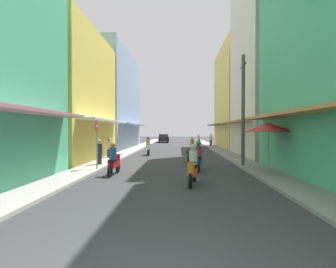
% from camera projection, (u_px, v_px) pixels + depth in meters
% --- Properties ---
extents(ground_plane, '(117.05, 117.05, 0.00)m').
position_uv_depth(ground_plane, '(175.00, 151.00, 25.79)').
color(ground_plane, '#38383A').
extents(sidewalk_left, '(1.52, 61.20, 0.12)m').
position_uv_depth(sidewalk_left, '(131.00, 150.00, 25.98)').
color(sidewalk_left, '#ADA89E').
rests_on(sidewalk_left, ground).
extents(sidewalk_right, '(1.52, 61.20, 0.12)m').
position_uv_depth(sidewalk_right, '(220.00, 151.00, 25.59)').
color(sidewalk_right, gray).
rests_on(sidewalk_right, ground).
extents(building_left_mid, '(7.05, 9.10, 9.03)m').
position_uv_depth(building_left_mid, '(58.00, 97.00, 18.00)').
color(building_left_mid, '#EFD159').
rests_on(building_left_mid, ground).
extents(building_left_far, '(7.05, 13.88, 10.99)m').
position_uv_depth(building_left_far, '(106.00, 102.00, 29.96)').
color(building_left_far, '#8CA5CC').
rests_on(building_left_far, ground).
extents(building_right_mid, '(7.05, 8.02, 17.95)m').
position_uv_depth(building_right_mid, '(278.00, 45.00, 20.21)').
color(building_right_mid, silver).
rests_on(building_right_mid, ground).
extents(building_right_far, '(7.05, 10.48, 11.82)m').
position_uv_depth(building_right_far, '(246.00, 98.00, 29.99)').
color(building_right_far, '#EFD159').
rests_on(building_right_far, ground).
extents(motorbike_black, '(0.55, 1.81, 0.96)m').
position_uv_depth(motorbike_black, '(190.00, 156.00, 16.05)').
color(motorbike_black, black).
rests_on(motorbike_black, ground).
extents(motorbike_white, '(0.61, 1.79, 1.58)m').
position_uv_depth(motorbike_white, '(148.00, 147.00, 21.63)').
color(motorbike_white, black).
rests_on(motorbike_white, ground).
extents(motorbike_red, '(0.55, 1.81, 1.58)m').
position_uv_depth(motorbike_red, '(114.00, 160.00, 12.02)').
color(motorbike_red, black).
rests_on(motorbike_red, ground).
extents(motorbike_maroon, '(0.65, 1.78, 1.58)m').
position_uv_depth(motorbike_maroon, '(199.00, 142.00, 30.51)').
color(motorbike_maroon, black).
rests_on(motorbike_maroon, ground).
extents(motorbike_silver, '(0.59, 1.80, 1.58)m').
position_uv_depth(motorbike_silver, '(192.00, 148.00, 20.82)').
color(motorbike_silver, black).
rests_on(motorbike_silver, ground).
extents(motorbike_blue, '(0.55, 1.81, 1.58)m').
position_uv_depth(motorbike_blue, '(199.00, 157.00, 13.36)').
color(motorbike_blue, black).
rests_on(motorbike_blue, ground).
extents(motorbike_orange, '(0.60, 1.79, 1.58)m').
position_uv_depth(motorbike_orange, '(193.00, 167.00, 9.90)').
color(motorbike_orange, black).
rests_on(motorbike_orange, ground).
extents(parked_car, '(2.10, 4.24, 1.45)m').
position_uv_depth(parked_car, '(163.00, 138.00, 43.87)').
color(parked_car, black).
rests_on(parked_car, ground).
extents(pedestrian_far, '(0.34, 0.34, 1.59)m').
position_uv_depth(pedestrian_far, '(99.00, 153.00, 14.93)').
color(pedestrian_far, '#262628').
rests_on(pedestrian_far, ground).
extents(pedestrian_crossing, '(0.34, 0.34, 1.69)m').
position_uv_depth(pedestrian_crossing, '(211.00, 140.00, 33.23)').
color(pedestrian_crossing, '#262628').
rests_on(pedestrian_crossing, ground).
extents(pedestrian_midway, '(0.44, 0.44, 1.64)m').
position_uv_depth(pedestrian_midway, '(109.00, 147.00, 18.68)').
color(pedestrian_midway, '#262628').
rests_on(pedestrian_midway, ground).
extents(vendor_umbrella, '(2.23, 2.23, 2.50)m').
position_uv_depth(vendor_umbrella, '(268.00, 127.00, 11.94)').
color(vendor_umbrella, '#99999E').
rests_on(vendor_umbrella, ground).
extents(utility_pole, '(0.20, 1.20, 6.43)m').
position_uv_depth(utility_pole, '(243.00, 110.00, 14.45)').
color(utility_pole, '#4C4C4F').
rests_on(utility_pole, ground).
extents(street_sign_no_entry, '(0.07, 0.60, 2.65)m').
position_uv_depth(street_sign_no_entry, '(97.00, 138.00, 13.16)').
color(street_sign_no_entry, gray).
rests_on(street_sign_no_entry, ground).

